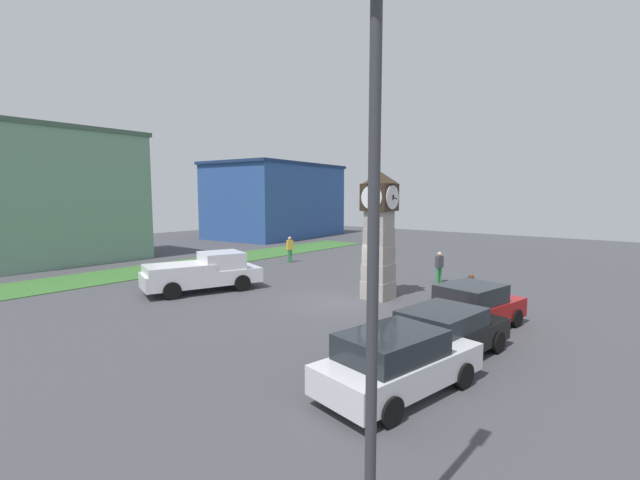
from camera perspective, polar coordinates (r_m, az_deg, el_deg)
The scene contains 17 objects.
ground_plane at distance 18.93m, azimuth 2.56°, elevation -8.23°, with size 74.80×74.80×0.00m, color #424247.
clock_tower at distance 19.21m, azimuth 7.86°, elevation 1.02°, with size 1.67×1.67×5.70m.
bollard_near_tower at distance 20.76m, azimuth 19.45°, elevation -5.74°, with size 0.29×0.29×1.09m.
bollard_mid_row at distance 19.28m, azimuth 17.97°, elevation -6.59°, with size 0.24×0.24×1.08m.
bollard_far_row at distance 18.16m, azimuth 17.01°, elevation -7.28°, with size 0.30×0.30×1.11m.
bollard_end_row at distance 17.04m, azimuth 15.00°, elevation -8.38°, with size 0.21×0.21×0.96m.
car_navy_sedan at distance 10.59m, azimuth 10.29°, elevation -15.61°, with size 4.57×2.60×1.53m.
car_near_tower at distance 13.13m, azimuth 16.40°, elevation -11.63°, with size 4.37×2.45×1.43m.
car_by_building at distance 16.06m, azimuth 19.80°, elevation -8.27°, with size 4.15×2.61×1.58m.
pickup_truck at distance 21.53m, azimuth -15.34°, elevation -4.16°, with size 5.86×3.76×1.85m.
bench at distance 28.53m, azimuth -13.25°, elevation -2.45°, with size 1.14×1.68×0.90m.
pedestrian_near_bench at distance 29.58m, azimuth -4.05°, elevation -1.01°, with size 0.46×0.36×1.79m.
pedestrian_by_cars at distance 23.60m, azimuth 15.61°, elevation -3.25°, with size 0.46×0.35×1.66m.
street_lamp_near_road at distance 4.99m, azimuth 7.12°, elevation -0.71°, with size 0.50×0.24×7.16m.
warehouse_blue_far at distance 34.35m, azimuth -32.49°, elevation 4.93°, with size 11.66×6.70×9.09m.
storefront_low_left at distance 48.37m, azimuth -5.85°, elevation 5.28°, with size 15.75×10.81×8.05m.
grass_verge_far at distance 27.56m, azimuth -25.59°, elevation -4.26°, with size 44.88×4.26×0.04m, color #386B2D.
Camera 1 is at (-14.76, -10.90, 4.67)m, focal length 24.00 mm.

